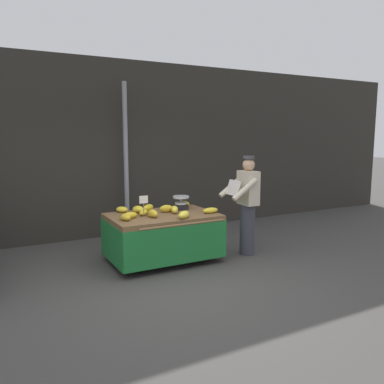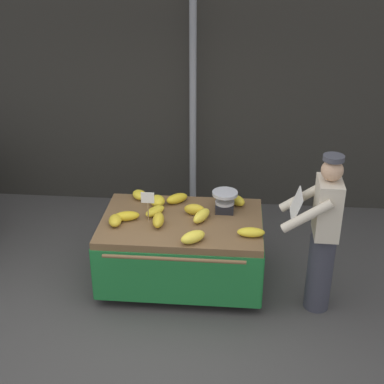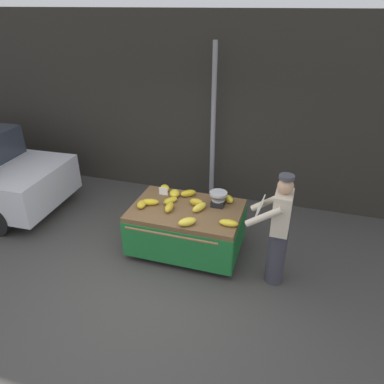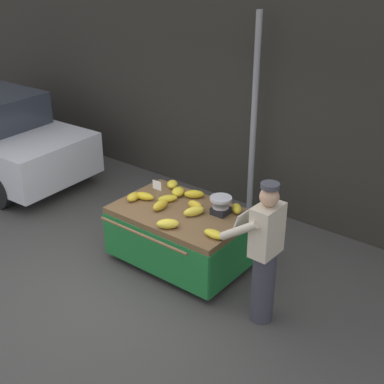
{
  "view_description": "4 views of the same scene",
  "coord_description": "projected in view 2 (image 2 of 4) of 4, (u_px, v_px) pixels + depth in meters",
  "views": [
    {
      "loc": [
        -2.23,
        -4.65,
        2.07
      ],
      "look_at": [
        0.8,
        1.03,
        1.12
      ],
      "focal_mm": 36.62,
      "sensor_mm": 36.0,
      "label": 1
    },
    {
      "loc": [
        0.83,
        -3.95,
        3.57
      ],
      "look_at": [
        0.39,
        1.17,
        1.08
      ],
      "focal_mm": 50.38,
      "sensor_mm": 36.0,
      "label": 2
    },
    {
      "loc": [
        1.8,
        -3.52,
        3.65
      ],
      "look_at": [
        0.39,
        1.05,
        1.11
      ],
      "focal_mm": 33.6,
      "sensor_mm": 36.0,
      "label": 3
    },
    {
      "loc": [
        4.13,
        -3.59,
        4.0
      ],
      "look_at": [
        0.42,
        1.13,
        1.08
      ],
      "focal_mm": 49.83,
      "sensor_mm": 36.0,
      "label": 4
    }
  ],
  "objects": [
    {
      "name": "banana_bunch_5",
      "position": [
        193.0,
        237.0,
        5.32
      ],
      "size": [
        0.3,
        0.28,
        0.12
      ],
      "primitive_type": "ellipsoid",
      "rotation": [
        0.0,
        0.0,
        2.27
      ],
      "color": "yellow",
      "rests_on": "banana_cart"
    },
    {
      "name": "banana_bunch_8",
      "position": [
        155.0,
        211.0,
        5.84
      ],
      "size": [
        0.25,
        0.29,
        0.09
      ],
      "primitive_type": "ellipsoid",
      "rotation": [
        0.0,
        0.0,
        2.54
      ],
      "color": "yellow",
      "rests_on": "banana_cart"
    },
    {
      "name": "banana_bunch_11",
      "position": [
        158.0,
        220.0,
        5.63
      ],
      "size": [
        0.13,
        0.27,
        0.12
      ],
      "primitive_type": "ellipsoid",
      "rotation": [
        0.0,
        0.0,
        0.05
      ],
      "color": "gold",
      "rests_on": "banana_cart"
    },
    {
      "name": "back_wall",
      "position": [
        176.0,
        79.0,
        7.25
      ],
      "size": [
        16.0,
        0.24,
        3.56
      ],
      "primitive_type": "cube",
      "color": "#2D2B26",
      "rests_on": "ground"
    },
    {
      "name": "street_pole",
      "position": [
        193.0,
        105.0,
        6.97
      ],
      "size": [
        0.09,
        0.09,
        3.09
      ],
      "primitive_type": "cylinder",
      "color": "gray",
      "rests_on": "ground"
    },
    {
      "name": "banana_bunch_4",
      "position": [
        237.0,
        201.0,
        6.05
      ],
      "size": [
        0.23,
        0.23,
        0.11
      ],
      "primitive_type": "ellipsoid",
      "rotation": [
        0.0,
        0.0,
        0.72
      ],
      "color": "yellow",
      "rests_on": "banana_cart"
    },
    {
      "name": "banana_bunch_10",
      "position": [
        115.0,
        220.0,
        5.64
      ],
      "size": [
        0.17,
        0.23,
        0.1
      ],
      "primitive_type": "ellipsoid",
      "rotation": [
        0.0,
        0.0,
        0.16
      ],
      "color": "gold",
      "rests_on": "banana_cart"
    },
    {
      "name": "banana_bunch_2",
      "position": [
        126.0,
        216.0,
        5.73
      ],
      "size": [
        0.3,
        0.19,
        0.1
      ],
      "primitive_type": "ellipsoid",
      "rotation": [
        0.0,
        0.0,
        1.85
      ],
      "color": "gold",
      "rests_on": "banana_cart"
    },
    {
      "name": "banana_bunch_7",
      "position": [
        251.0,
        232.0,
        5.43
      ],
      "size": [
        0.28,
        0.13,
        0.09
      ],
      "primitive_type": "ellipsoid",
      "rotation": [
        0.0,
        0.0,
        1.59
      ],
      "color": "yellow",
      "rests_on": "banana_cart"
    },
    {
      "name": "banana_bunch_6",
      "position": [
        177.0,
        198.0,
        6.1
      ],
      "size": [
        0.29,
        0.26,
        0.11
      ],
      "primitive_type": "ellipsoid",
      "rotation": [
        0.0,
        0.0,
        2.24
      ],
      "color": "gold",
      "rests_on": "banana_cart"
    },
    {
      "name": "banana_cart",
      "position": [
        182.0,
        236.0,
        5.85
      ],
      "size": [
        1.75,
        1.34,
        0.79
      ],
      "color": "brown",
      "rests_on": "ground"
    },
    {
      "name": "banana_bunch_1",
      "position": [
        194.0,
        209.0,
        5.84
      ],
      "size": [
        0.23,
        0.13,
        0.12
      ],
      "primitive_type": "ellipsoid",
      "rotation": [
        0.0,
        0.0,
        1.49
      ],
      "color": "gold",
      "rests_on": "banana_cart"
    },
    {
      "name": "weighing_scale",
      "position": [
        225.0,
        201.0,
        5.89
      ],
      "size": [
        0.28,
        0.28,
        0.24
      ],
      "color": "black",
      "rests_on": "banana_cart"
    },
    {
      "name": "ground_plane",
      "position": [
        141.0,
        344.0,
        5.16
      ],
      "size": [
        60.0,
        60.0,
        0.0
      ],
      "primitive_type": "plane",
      "color": "#423F3D"
    },
    {
      "name": "vendor_person",
      "position": [
        323.0,
        234.0,
        5.31
      ],
      "size": [
        0.59,
        0.52,
        1.71
      ],
      "color": "#383842",
      "rests_on": "ground"
    },
    {
      "name": "price_sign",
      "position": [
        148.0,
        200.0,
        5.62
      ],
      "size": [
        0.14,
        0.01,
        0.34
      ],
      "color": "#997A51",
      "rests_on": "banana_cart"
    },
    {
      "name": "banana_bunch_3",
      "position": [
        202.0,
        216.0,
        5.72
      ],
      "size": [
        0.23,
        0.31,
        0.12
      ],
      "primitive_type": "ellipsoid",
      "rotation": [
        0.0,
        0.0,
        2.69
      ],
      "color": "yellow",
      "rests_on": "banana_cart"
    },
    {
      "name": "banana_bunch_9",
      "position": [
        157.0,
        201.0,
        6.04
      ],
      "size": [
        0.22,
        0.25,
        0.12
      ],
      "primitive_type": "ellipsoid",
      "rotation": [
        0.0,
        0.0,
        0.3
      ],
      "color": "yellow",
      "rests_on": "banana_cart"
    },
    {
      "name": "banana_bunch_0",
      "position": [
        140.0,
        195.0,
        6.2
      ],
      "size": [
        0.24,
        0.26,
        0.1
      ],
      "primitive_type": "ellipsoid",
      "rotation": [
        0.0,
        0.0,
        0.63
      ],
      "color": "yellow",
      "rests_on": "banana_cart"
    }
  ]
}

